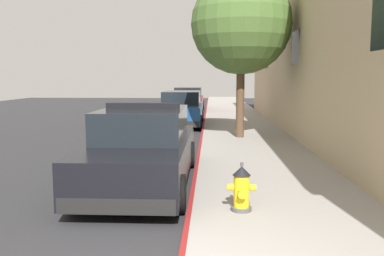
{
  "coord_description": "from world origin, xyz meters",
  "views": [
    {
      "loc": [
        0.29,
        -3.64,
        2.19
      ],
      "look_at": [
        -0.16,
        5.98,
        1.0
      ],
      "focal_mm": 38.31,
      "sensor_mm": 36.0,
      "label": 1
    }
  ],
  "objects_px": {
    "police_cruiser": "(143,149)",
    "fire_hydrant": "(242,189)",
    "parked_car_silver_ahead": "(182,109)",
    "street_tree": "(241,24)",
    "parked_car_dark_far": "(188,100)"
  },
  "relations": [
    {
      "from": "police_cruiser",
      "to": "fire_hydrant",
      "type": "height_order",
      "value": "police_cruiser"
    },
    {
      "from": "street_tree",
      "to": "fire_hydrant",
      "type": "bearing_deg",
      "value": -93.73
    },
    {
      "from": "parked_car_dark_far",
      "to": "street_tree",
      "type": "height_order",
      "value": "street_tree"
    },
    {
      "from": "parked_car_silver_ahead",
      "to": "fire_hydrant",
      "type": "bearing_deg",
      "value": -81.7
    },
    {
      "from": "parked_car_silver_ahead",
      "to": "street_tree",
      "type": "bearing_deg",
      "value": -63.1
    },
    {
      "from": "street_tree",
      "to": "police_cruiser",
      "type": "bearing_deg",
      "value": -111.72
    },
    {
      "from": "parked_car_dark_far",
      "to": "street_tree",
      "type": "relative_size",
      "value": 0.87
    },
    {
      "from": "street_tree",
      "to": "parked_car_silver_ahead",
      "type": "bearing_deg",
      "value": 116.9
    },
    {
      "from": "parked_car_silver_ahead",
      "to": "parked_car_dark_far",
      "type": "xyz_separation_m",
      "value": [
        -0.11,
        7.51,
        0.0
      ]
    },
    {
      "from": "fire_hydrant",
      "to": "street_tree",
      "type": "relative_size",
      "value": 0.14
    },
    {
      "from": "police_cruiser",
      "to": "parked_car_silver_ahead",
      "type": "relative_size",
      "value": 1.0
    },
    {
      "from": "fire_hydrant",
      "to": "police_cruiser",
      "type": "bearing_deg",
      "value": 133.14
    },
    {
      "from": "police_cruiser",
      "to": "fire_hydrant",
      "type": "xyz_separation_m",
      "value": [
        1.86,
        -1.98,
        -0.26
      ]
    },
    {
      "from": "police_cruiser",
      "to": "parked_car_dark_far",
      "type": "relative_size",
      "value": 1.0
    },
    {
      "from": "parked_car_silver_ahead",
      "to": "street_tree",
      "type": "height_order",
      "value": "street_tree"
    }
  ]
}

